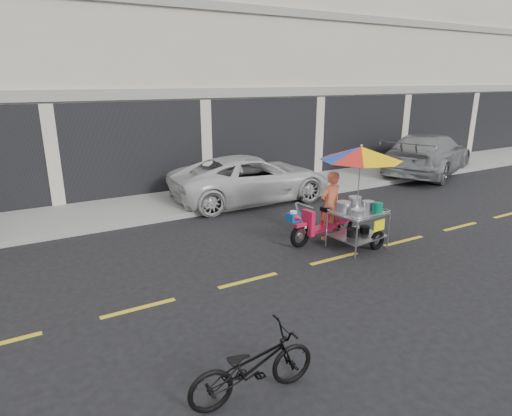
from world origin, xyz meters
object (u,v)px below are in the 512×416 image
white_pickup (252,178)px  food_vendor_rig (349,182)px  silver_pickup (428,154)px  near_bicycle (253,366)px

white_pickup → food_vendor_rig: bearing=-176.5°
silver_pickup → food_vendor_rig: bearing=94.7°
white_pickup → silver_pickup: (7.64, -0.09, 0.11)m
white_pickup → silver_pickup: bearing=-88.1°
silver_pickup → near_bicycle: silver_pickup is taller
near_bicycle → silver_pickup: bearing=-55.8°
silver_pickup → near_bicycle: (-11.68, -7.22, -0.37)m
white_pickup → near_bicycle: white_pickup is taller
near_bicycle → food_vendor_rig: 5.29m
food_vendor_rig → silver_pickup: bearing=21.7°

